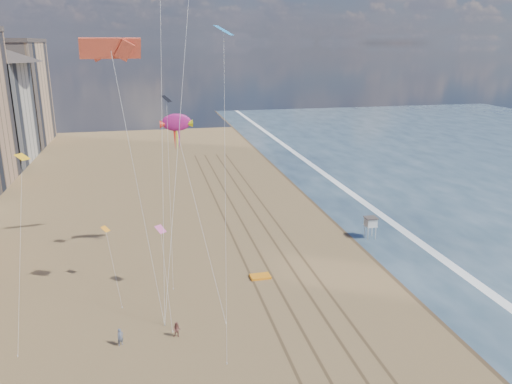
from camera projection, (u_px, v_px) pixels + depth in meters
wet_sand at (358, 218)px, 76.77m from camera, size 260.00×260.00×0.00m
foam at (383, 216)px, 77.62m from camera, size 260.00×260.00×0.00m
tracks at (270, 253)px, 64.04m from camera, size 7.68×120.00×0.01m
lifeguard_stand at (371, 222)px, 68.29m from camera, size 1.66×1.66×3.01m
grounded_kite at (260, 276)px, 57.25m from camera, size 2.34×1.54×0.26m
show_kite at (176, 123)px, 59.28m from camera, size 3.96×9.44×24.17m
kite_flyer_a at (120, 337)px, 44.22m from camera, size 0.71×0.66×1.64m
kite_flyer_b at (177, 330)px, 45.49m from camera, size 0.85×0.74×1.49m
small_kites at (147, 129)px, 48.74m from camera, size 20.52×15.31×21.36m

